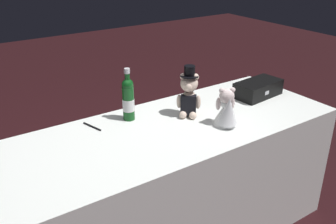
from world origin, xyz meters
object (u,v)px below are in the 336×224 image
Objects in this scene: teddy_bear_bride at (227,110)px; champagne_bottle at (128,99)px; signing_pen at (91,126)px; gift_case_black at (258,89)px; teddy_bear_groom at (189,95)px.

champagne_bottle reaches higher than teddy_bear_bride.
champagne_bottle is (-0.42, 0.38, 0.03)m from teddy_bear_bride.
champagne_bottle is 0.26m from signing_pen.
gift_case_black is at bearing -9.81° from signing_pen.
signing_pen is at bearing 161.79° from teddy_bear_groom.
teddy_bear_bride is at bearing -32.36° from signing_pen.
teddy_bear_bride is 0.72× the size of champagne_bottle.
teddy_bear_groom is 0.99× the size of champagne_bottle.
gift_case_black is at bearing -10.44° from champagne_bottle.
teddy_bear_groom is 0.36m from champagne_bottle.
teddy_bear_bride is 1.51× the size of signing_pen.
teddy_bear_bride is 0.57m from champagne_bottle.
teddy_bear_bride is at bearing -155.97° from gift_case_black.
teddy_bear_groom is 0.25m from teddy_bear_bride.
signing_pen is at bearing 147.64° from teddy_bear_bride.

